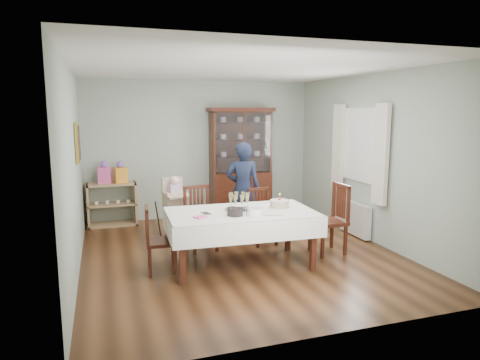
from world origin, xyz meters
name	(u,v)px	position (x,y,z in m)	size (l,w,h in m)	color
floor	(240,254)	(0.00, 0.00, 0.00)	(5.00, 5.00, 0.00)	#593319
room_shell	(229,137)	(0.00, 0.53, 1.70)	(5.00, 5.00, 5.00)	#9EAA99
dining_table	(241,238)	(-0.13, -0.46, 0.38)	(2.05, 1.23, 0.76)	#441F11
china_cabinet	(241,161)	(0.75, 2.26, 1.12)	(1.30, 0.48, 2.18)	#441F11
sideboard	(112,204)	(-1.75, 2.28, 0.40)	(0.90, 0.38, 0.80)	tan
picture_frame	(77,143)	(-2.22, 0.80, 1.65)	(0.04, 0.48, 0.58)	gold
window	(361,145)	(2.22, 0.30, 1.55)	(0.04, 1.02, 1.22)	white
curtain_left	(381,155)	(2.16, -0.32, 1.45)	(0.07, 0.30, 1.55)	silver
curtain_right	(338,148)	(2.16, 0.92, 1.45)	(0.07, 0.30, 1.55)	silver
radiator	(355,218)	(2.16, 0.30, 0.30)	(0.10, 0.80, 0.55)	white
chair_far_left	(201,231)	(-0.50, 0.38, 0.29)	(0.49, 0.49, 0.97)	#441F11
chair_far_right	(262,227)	(0.50, 0.38, 0.26)	(0.42, 0.42, 0.88)	#441F11
chair_end_left	(161,253)	(-1.22, -0.36, 0.26)	(0.42, 0.42, 0.88)	#441F11
chair_end_right	(329,233)	(1.28, -0.36, 0.31)	(0.47, 0.47, 1.04)	#441F11
woman	(243,189)	(0.36, 0.93, 0.80)	(0.58, 0.38, 1.60)	black
high_chair	(176,215)	(-0.79, 1.00, 0.42)	(0.54, 0.54, 1.06)	black
champagne_tray	(239,205)	(-0.15, -0.41, 0.84)	(0.40, 0.40, 0.24)	silver
birthday_cake	(279,204)	(0.44, -0.44, 0.82)	(0.31, 0.31, 0.21)	white
plate_stack_dark	(235,212)	(-0.28, -0.65, 0.81)	(0.21, 0.21, 0.10)	black
plate_stack_white	(255,212)	(-0.03, -0.70, 0.80)	(0.21, 0.21, 0.09)	white
napkin_stack	(200,217)	(-0.74, -0.64, 0.77)	(0.13, 0.13, 0.02)	#E6559B
cutlery	(203,214)	(-0.66, -0.45, 0.77)	(0.12, 0.17, 0.01)	silver
cake_knife	(274,215)	(0.19, -0.82, 0.77)	(0.25, 0.02, 0.01)	silver
gift_bag_pink	(104,174)	(-1.86, 2.26, 0.98)	(0.24, 0.17, 0.41)	#E6559B
gift_bag_orange	(121,173)	(-1.57, 2.26, 0.98)	(0.25, 0.20, 0.40)	orange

